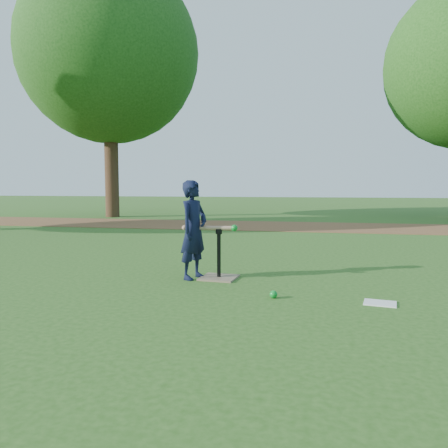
# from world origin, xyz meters

# --- Properties ---
(ground) EXTENTS (80.00, 80.00, 0.00)m
(ground) POSITION_xyz_m (0.00, 0.00, 0.00)
(ground) COLOR #285116
(ground) RESTS_ON ground
(dirt_strip) EXTENTS (24.00, 3.00, 0.01)m
(dirt_strip) POSITION_xyz_m (0.00, 7.50, 0.01)
(dirt_strip) COLOR brown
(dirt_strip) RESTS_ON ground
(child) EXTENTS (0.42, 0.51, 1.21)m
(child) POSITION_xyz_m (-0.07, 0.26, 0.60)
(child) COLOR black
(child) RESTS_ON ground
(wiffle_ball_ground) EXTENTS (0.08, 0.08, 0.08)m
(wiffle_ball_ground) POSITION_xyz_m (0.99, -0.49, 0.04)
(wiffle_ball_ground) COLOR #0C8726
(wiffle_ball_ground) RESTS_ON ground
(clipboard) EXTENTS (0.33, 0.28, 0.01)m
(clipboard) POSITION_xyz_m (2.02, -0.48, 0.01)
(clipboard) COLOR white
(clipboard) RESTS_ON ground
(batting_tee) EXTENTS (0.47, 0.47, 0.61)m
(batting_tee) POSITION_xyz_m (0.23, 0.32, 0.11)
(batting_tee) COLOR #7E6A50
(batting_tee) RESTS_ON ground
(swing_action) EXTENTS (0.68, 0.14, 0.08)m
(swing_action) POSITION_xyz_m (0.15, 0.30, 0.63)
(swing_action) COLOR tan
(swing_action) RESTS_ON ground
(tree_left) EXTENTS (6.40, 6.40, 9.08)m
(tree_left) POSITION_xyz_m (-6.00, 10.00, 5.87)
(tree_left) COLOR #382316
(tree_left) RESTS_ON ground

